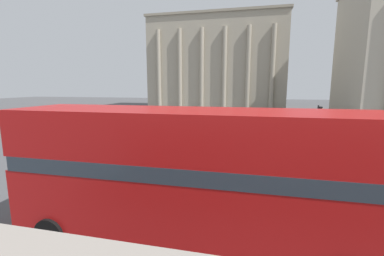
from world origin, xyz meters
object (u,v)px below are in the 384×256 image
pedestrian_grey (247,118)px  traffic_light_mid (318,120)px  double_decker_bus (190,172)px  plaza_building_left (217,63)px  car_white (232,134)px  pedestrian_black (332,120)px  pedestrian_blue (253,126)px  car_maroon (185,124)px  traffic_light_near (240,135)px

pedestrian_grey → traffic_light_mid: bearing=171.0°
double_decker_bus → pedestrian_grey: size_ratio=6.01×
plaza_building_left → car_white: size_ratio=7.28×
plaza_building_left → pedestrian_black: 33.43m
traffic_light_mid → pedestrian_blue: traffic_light_mid is taller
traffic_light_mid → car_white: bearing=171.0°
plaza_building_left → car_maroon: (0.86, -32.67, -9.47)m
double_decker_bus → pedestrian_black: bearing=70.4°
pedestrian_black → car_white: bearing=151.2°
car_white → pedestrian_blue: (1.79, 3.78, 0.22)m
double_decker_bus → pedestrian_black: 28.60m
traffic_light_near → pedestrian_grey: size_ratio=1.97×
traffic_light_near → traffic_light_mid: size_ratio=1.04×
car_maroon → pedestrian_grey: (6.86, 4.25, 0.36)m
traffic_light_mid → car_white: 6.98m
pedestrian_black → pedestrian_grey: bearing=115.3°
pedestrian_black → plaza_building_left: bearing=49.6°
double_decker_bus → traffic_light_near: (1.23, 6.20, 0.00)m
traffic_light_mid → car_maroon: size_ratio=0.82×
pedestrian_black → pedestrian_blue: 11.71m
plaza_building_left → pedestrian_black: (17.61, -26.88, -9.22)m
traffic_light_near → pedestrian_blue: bearing=86.8°
traffic_light_near → plaza_building_left: bearing=99.2°
car_white → double_decker_bus: bearing=49.1°
pedestrian_grey → pedestrian_blue: 5.68m
pedestrian_grey → pedestrian_blue: pedestrian_grey is taller
double_decker_bus → pedestrian_black: double_decker_bus is taller
car_white → pedestrian_grey: size_ratio=2.31×
double_decker_bus → car_white: size_ratio=2.60×
car_maroon → car_white: size_ratio=1.00×
traffic_light_near → traffic_light_mid: bearing=54.9°
traffic_light_mid → pedestrian_blue: size_ratio=2.15×
traffic_light_mid → car_maroon: bearing=153.3°
pedestrian_black → pedestrian_blue: (-9.25, -7.18, -0.03)m
double_decker_bus → pedestrian_blue: (1.96, 19.09, -1.43)m
double_decker_bus → traffic_light_near: size_ratio=3.05×
car_white → pedestrian_blue: size_ratio=2.62×
car_white → pedestrian_blue: pedestrian_blue is taller
traffic_light_near → pedestrian_black: 22.46m
traffic_light_mid → pedestrian_black: size_ratio=2.10×
car_maroon → pedestrian_grey: size_ratio=2.31×
plaza_building_left → traffic_light_mid: size_ratio=8.85×
pedestrian_grey → car_white: bearing=136.1°
car_maroon → pedestrian_grey: 8.07m
double_decker_bus → pedestrian_black: (11.21, 26.27, -1.40)m
pedestrian_black → pedestrian_grey: pedestrian_grey is taller
pedestrian_blue → car_white: bearing=-21.3°
plaza_building_left → car_maroon: plaza_building_left is taller
double_decker_bus → car_maroon: double_decker_bus is taller
pedestrian_black → car_maroon: bearing=125.5°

